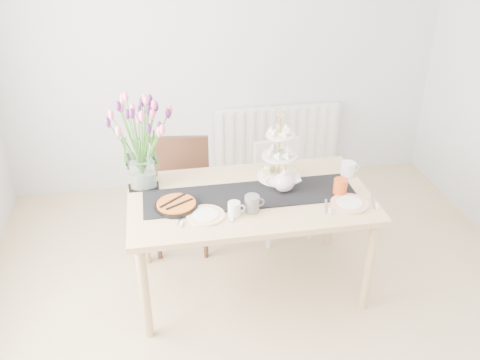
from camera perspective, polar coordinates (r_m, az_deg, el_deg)
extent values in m
plane|color=tan|center=(3.36, 4.52, -18.53)|extent=(4.50, 4.50, 0.00)
plane|color=silver|center=(4.62, -1.86, 14.42)|extent=(4.00, 0.00, 4.00)
cube|color=white|center=(4.94, 4.17, 4.91)|extent=(1.20, 0.08, 0.60)
cube|color=tan|center=(3.37, 1.12, -2.06)|extent=(1.60, 0.90, 0.04)
cylinder|color=tan|center=(3.24, -10.65, -12.35)|extent=(0.06, 0.06, 0.71)
cylinder|color=tan|center=(3.49, 14.30, -9.37)|extent=(0.06, 0.06, 0.71)
cylinder|color=tan|center=(3.85, -10.82, -4.89)|extent=(0.06, 0.06, 0.71)
cylinder|color=tan|center=(4.06, 10.19, -2.86)|extent=(0.06, 0.06, 0.71)
cube|color=#371F14|center=(3.96, -6.57, -1.98)|extent=(0.48, 0.48, 0.04)
cube|color=#371F14|center=(4.02, -6.58, 2.20)|extent=(0.43, 0.10, 0.41)
cylinder|color=#371F14|center=(3.96, -9.15, -6.23)|extent=(0.04, 0.04, 0.42)
cylinder|color=#371F14|center=(3.93, -3.90, -6.17)|extent=(0.04, 0.04, 0.42)
cylinder|color=#371F14|center=(4.25, -8.67, -3.42)|extent=(0.04, 0.04, 0.42)
cylinder|color=#371F14|center=(4.22, -3.81, -3.34)|extent=(0.04, 0.04, 0.42)
cube|color=silver|center=(4.13, 4.87, -1.29)|extent=(0.43, 0.43, 0.04)
cube|color=silver|center=(4.17, 4.12, 2.23)|extent=(0.38, 0.09, 0.36)
cylinder|color=silver|center=(4.04, 3.32, -5.42)|extent=(0.04, 0.04, 0.37)
cylinder|color=silver|center=(4.17, 7.98, -4.53)|extent=(0.04, 0.04, 0.37)
cylinder|color=silver|center=(4.33, 1.66, -2.83)|extent=(0.04, 0.04, 0.37)
cylinder|color=silver|center=(4.44, 6.06, -2.08)|extent=(0.04, 0.04, 0.37)
cube|color=black|center=(3.36, 1.12, -1.71)|extent=(1.40, 0.35, 0.01)
cube|color=silver|center=(3.51, -10.89, 0.95)|extent=(0.20, 0.20, 0.20)
cylinder|color=gold|center=(3.48, 4.49, 3.50)|extent=(0.01, 0.01, 0.45)
cylinder|color=white|center=(3.57, 4.36, 0.46)|extent=(0.31, 0.31, 0.01)
cylinder|color=white|center=(3.50, 4.45, 2.74)|extent=(0.25, 0.25, 0.01)
cylinder|color=white|center=(3.44, 4.55, 5.04)|extent=(0.20, 0.20, 0.01)
cylinder|color=white|center=(3.66, 12.02, 1.21)|extent=(0.10, 0.10, 0.10)
cylinder|color=black|center=(3.26, -7.15, -2.89)|extent=(0.28, 0.28, 0.02)
cylinder|color=orange|center=(3.25, -7.17, -2.64)|extent=(0.25, 0.25, 0.01)
cylinder|color=slate|center=(3.17, 1.36, -2.68)|extent=(0.11, 0.11, 0.11)
cylinder|color=silver|center=(3.14, -0.66, -3.28)|extent=(0.08, 0.08, 0.09)
cylinder|color=#D44717|center=(3.42, 11.19, -0.74)|extent=(0.13, 0.13, 0.11)
cylinder|color=white|center=(3.16, -3.89, -3.98)|extent=(0.29, 0.29, 0.01)
cylinder|color=silver|center=(3.34, 12.19, -2.60)|extent=(0.31, 0.31, 0.01)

